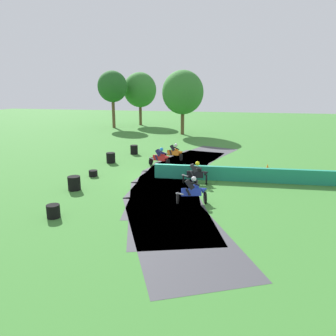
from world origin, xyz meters
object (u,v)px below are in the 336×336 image
object	(u,v)px
tire_stack_mid_b	(93,173)
traffic_cone	(267,167)
tire_stack_mid_a	(111,158)
motorcycle_fourth_blue	(193,191)
tire_stack_far	(74,183)
motorcycle_lead_orange	(174,152)
tire_stack_extra_a	(53,211)
motorcycle_trailing_black	(196,173)
tire_stack_near	(134,150)
motorcycle_chase_red	(160,157)

from	to	relation	value
tire_stack_mid_b	traffic_cone	size ratio (longest dim) A/B	1.29
tire_stack_mid_a	traffic_cone	distance (m)	11.79
motorcycle_fourth_blue	tire_stack_far	size ratio (longest dim) A/B	2.10
motorcycle_lead_orange	tire_stack_mid_a	size ratio (longest dim) A/B	2.14
motorcycle_fourth_blue	tire_stack_far	xyz separation A→B (m)	(-6.93, 0.52, -0.24)
motorcycle_fourth_blue	tire_stack_extra_a	xyz separation A→B (m)	(-5.81, -3.34, -0.34)
tire_stack_far	traffic_cone	xyz separation A→B (m)	(11.09, 7.27, -0.18)
motorcycle_trailing_black	tire_stack_far	bearing A→B (deg)	-157.06
motorcycle_fourth_blue	traffic_cone	size ratio (longest dim) A/B	3.81
tire_stack_extra_a	traffic_cone	world-z (taller)	tire_stack_extra_a
motorcycle_fourth_blue	tire_stack_near	world-z (taller)	motorcycle_fourth_blue
traffic_cone	tire_stack_near	bearing A→B (deg)	164.07
motorcycle_chase_red	tire_stack_extra_a	distance (m)	10.86
motorcycle_lead_orange	tire_stack_far	bearing A→B (deg)	-113.50
tire_stack_near	motorcycle_trailing_black	bearing A→B (deg)	-48.99
motorcycle_chase_red	tire_stack_mid_a	xyz separation A→B (m)	(-4.02, 0.06, -0.26)
tire_stack_near	tire_stack_mid_a	bearing A→B (deg)	-100.41
motorcycle_trailing_black	tire_stack_mid_a	world-z (taller)	motorcycle_trailing_black
tire_stack_far	tire_stack_extra_a	bearing A→B (deg)	-73.81
motorcycle_trailing_black	tire_stack_mid_a	size ratio (longest dim) A/B	2.09
tire_stack_extra_a	motorcycle_lead_orange	bearing A→B (deg)	77.72
tire_stack_far	motorcycle_chase_red	bearing A→B (deg)	63.76
motorcycle_chase_red	traffic_cone	distance (m)	7.78
motorcycle_lead_orange	tire_stack_mid_a	distance (m)	5.10
motorcycle_fourth_blue	tire_stack_far	world-z (taller)	motorcycle_fourth_blue
motorcycle_trailing_black	tire_stack_far	size ratio (longest dim) A/B	2.09
motorcycle_fourth_blue	tire_stack_extra_a	bearing A→B (deg)	-150.13
tire_stack_mid_a	tire_stack_extra_a	world-z (taller)	tire_stack_mid_a
tire_stack_near	traffic_cone	size ratio (longest dim) A/B	1.82
tire_stack_mid_b	tire_stack_far	size ratio (longest dim) A/B	0.71
motorcycle_trailing_black	tire_stack_near	bearing A→B (deg)	131.01
tire_stack_near	tire_stack_mid_a	size ratio (longest dim) A/B	1.00
tire_stack_mid_a	tire_stack_extra_a	size ratio (longest dim) A/B	1.33
tire_stack_mid_a	traffic_cone	size ratio (longest dim) A/B	1.82
tire_stack_far	traffic_cone	size ratio (longest dim) A/B	1.82
tire_stack_near	tire_stack_extra_a	xyz separation A→B (m)	(1.14, -14.29, -0.10)
tire_stack_extra_a	tire_stack_mid_a	bearing A→B (deg)	99.58
motorcycle_trailing_black	tire_stack_mid_b	world-z (taller)	motorcycle_trailing_black
traffic_cone	tire_stack_far	bearing A→B (deg)	-146.76
motorcycle_chase_red	motorcycle_trailing_black	xyz separation A→B (m)	(3.28, -3.98, -0.00)
tire_stack_far	traffic_cone	bearing A→B (deg)	33.24
motorcycle_chase_red	tire_stack_near	distance (m)	4.98
tire_stack_mid_b	motorcycle_trailing_black	bearing A→B (deg)	-1.03
motorcycle_fourth_blue	tire_stack_near	size ratio (longest dim) A/B	2.10
motorcycle_chase_red	tire_stack_far	distance (m)	7.56
motorcycle_chase_red	motorcycle_fourth_blue	size ratio (longest dim) A/B	1.02
tire_stack_near	tire_stack_far	bearing A→B (deg)	-89.88
tire_stack_extra_a	tire_stack_mid_b	bearing A→B (deg)	101.58
tire_stack_mid_b	motorcycle_chase_red	bearing A→B (deg)	46.86
motorcycle_lead_orange	tire_stack_extra_a	world-z (taller)	motorcycle_lead_orange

